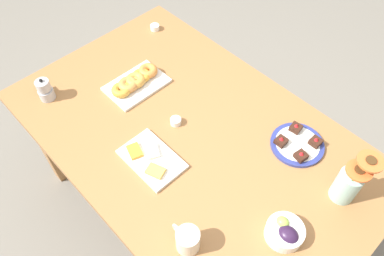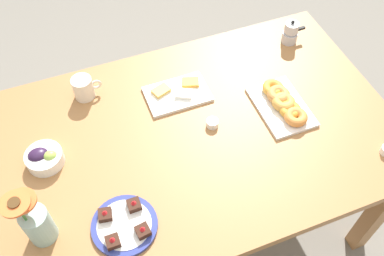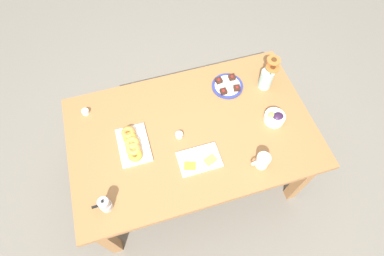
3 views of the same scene
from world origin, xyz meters
name	(u,v)px [view 3 (image 3 of 3)]	position (x,y,z in m)	size (l,w,h in m)	color
ground_plane	(192,172)	(0.00, 0.00, 0.00)	(6.00, 6.00, 0.00)	slate
dining_table	(192,137)	(0.00, 0.00, 0.65)	(1.60, 1.00, 0.74)	#9E6B3D
coffee_mug	(262,161)	(-0.34, 0.34, 0.79)	(0.12, 0.08, 0.10)	silver
grape_bowl	(275,117)	(-0.55, 0.08, 0.77)	(0.14, 0.14, 0.07)	white
cheese_platter	(199,160)	(0.02, 0.21, 0.75)	(0.26, 0.17, 0.03)	white
croissant_platter	(133,144)	(0.39, -0.01, 0.76)	(0.19, 0.29, 0.05)	white
jam_cup_honey	(179,135)	(0.09, 0.01, 0.76)	(0.05, 0.05, 0.03)	white
jam_cup_berry	(85,112)	(0.65, -0.34, 0.76)	(0.05, 0.05, 0.03)	white
dessert_plate	(227,86)	(-0.35, -0.27, 0.75)	(0.22, 0.22, 0.05)	navy
flower_vase	(267,78)	(-0.60, -0.21, 0.83)	(0.11, 0.12, 0.26)	#99C1B7
moka_pot	(105,205)	(0.61, 0.34, 0.79)	(0.11, 0.07, 0.12)	#B7B7BC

